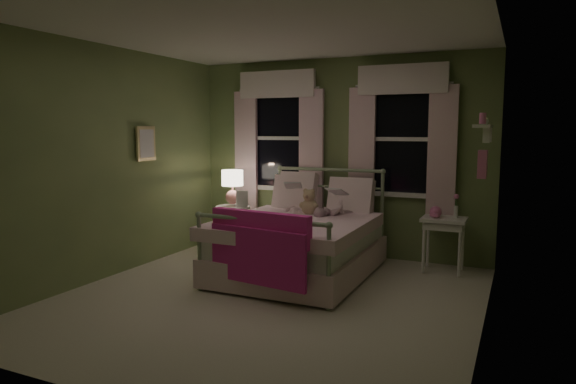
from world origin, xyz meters
The scene contains 18 objects.
room_shell centered at (0.00, 0.00, 1.30)m, with size 4.20×4.20×4.20m.
bed centered at (-0.05, 0.95, 0.38)m, with size 1.58×2.04×1.18m.
pink_throw centered at (-0.05, -0.07, 0.61)m, with size 1.10×0.28×0.71m.
child_left centered at (-0.33, 1.38, 0.92)m, with size 0.26×0.17×0.70m, color #F7D1DD.
child_right centered at (0.23, 1.38, 0.93)m, with size 0.35×0.27×0.72m, color #F7D1DD.
book_left centered at (-0.33, 1.13, 0.96)m, with size 0.20×0.27×0.03m, color beige.
book_right centered at (0.23, 1.13, 0.92)m, with size 0.20×0.27×0.02m, color beige.
teddy_bear centered at (-0.05, 1.22, 0.79)m, with size 0.24×0.20×0.32m.
nightstand_left centered at (-1.27, 1.49, 0.42)m, with size 0.46×0.46×0.65m.
table_lamp centered at (-1.27, 1.49, 0.95)m, with size 0.29×0.29×0.46m.
book_nightstand centered at (-1.17, 1.41, 0.66)m, with size 0.16×0.22×0.02m, color beige.
nightstand_right centered at (1.44, 1.73, 0.55)m, with size 0.50×0.40×0.64m.
pink_toy centered at (1.34, 1.73, 0.71)m, with size 0.14×0.20×0.14m.
bud_vase centered at (1.56, 1.78, 0.79)m, with size 0.06×0.06×0.28m.
window_left centered at (-0.85, 2.03, 1.62)m, with size 1.34×0.13×1.96m.
window_right centered at (0.85, 2.03, 1.62)m, with size 1.34×0.13×1.96m.
wall_shelf centered at (1.90, 0.70, 1.52)m, with size 0.15×0.50×0.60m.
framed_picture centered at (-1.95, 0.60, 1.50)m, with size 0.03×0.32×0.42m.
Camera 1 is at (2.24, -4.38, 1.67)m, focal length 32.00 mm.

